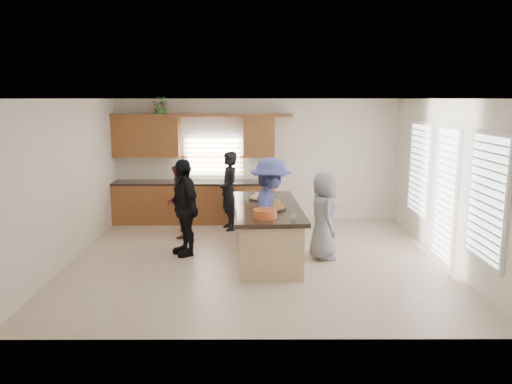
{
  "coord_description": "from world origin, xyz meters",
  "views": [
    {
      "loc": [
        -0.06,
        -8.47,
        2.8
      ],
      "look_at": [
        -0.03,
        0.33,
        1.15
      ],
      "focal_mm": 35.0,
      "sensor_mm": 36.0,
      "label": 1
    }
  ],
  "objects_px": {
    "woman_left_mid": "(180,201)",
    "woman_right_front": "(324,216)",
    "woman_right_back": "(271,212)",
    "island": "(266,233)",
    "woman_left_front": "(184,207)",
    "salad_bowl": "(265,213)",
    "woman_left_back": "(229,191)"
  },
  "relations": [
    {
      "from": "island",
      "to": "woman_left_front",
      "type": "bearing_deg",
      "value": 170.34
    },
    {
      "from": "island",
      "to": "woman_right_front",
      "type": "xyz_separation_m",
      "value": [
        1.0,
        -0.05,
        0.32
      ]
    },
    {
      "from": "woman_left_front",
      "to": "woman_right_back",
      "type": "relative_size",
      "value": 0.96
    },
    {
      "from": "salad_bowl",
      "to": "woman_left_mid",
      "type": "distance_m",
      "value": 2.84
    },
    {
      "from": "salad_bowl",
      "to": "woman_right_back",
      "type": "height_order",
      "value": "woman_right_back"
    },
    {
      "from": "woman_left_mid",
      "to": "woman_left_front",
      "type": "distance_m",
      "value": 1.19
    },
    {
      "from": "island",
      "to": "woman_right_back",
      "type": "bearing_deg",
      "value": -82.88
    },
    {
      "from": "salad_bowl",
      "to": "woman_right_front",
      "type": "bearing_deg",
      "value": 39.83
    },
    {
      "from": "woman_left_back",
      "to": "woman_right_front",
      "type": "distance_m",
      "value": 2.67
    },
    {
      "from": "woman_left_front",
      "to": "woman_right_back",
      "type": "height_order",
      "value": "woman_right_back"
    },
    {
      "from": "woman_right_back",
      "to": "island",
      "type": "bearing_deg",
      "value": 18.27
    },
    {
      "from": "woman_left_mid",
      "to": "woman_left_front",
      "type": "height_order",
      "value": "woman_left_front"
    },
    {
      "from": "woman_left_back",
      "to": "woman_left_mid",
      "type": "height_order",
      "value": "woman_left_back"
    },
    {
      "from": "salad_bowl",
      "to": "woman_right_back",
      "type": "bearing_deg",
      "value": 79.2
    },
    {
      "from": "woman_right_front",
      "to": "woman_left_mid",
      "type": "bearing_deg",
      "value": 58.07
    },
    {
      "from": "woman_left_front",
      "to": "woman_right_front",
      "type": "bearing_deg",
      "value": 54.68
    },
    {
      "from": "woman_left_mid",
      "to": "woman_right_front",
      "type": "relative_size",
      "value": 0.97
    },
    {
      "from": "woman_left_front",
      "to": "woman_left_mid",
      "type": "bearing_deg",
      "value": 162.4
    },
    {
      "from": "salad_bowl",
      "to": "woman_left_back",
      "type": "bearing_deg",
      "value": 103.89
    },
    {
      "from": "island",
      "to": "woman_left_front",
      "type": "distance_m",
      "value": 1.55
    },
    {
      "from": "woman_left_mid",
      "to": "woman_left_front",
      "type": "relative_size",
      "value": 0.86
    },
    {
      "from": "woman_left_mid",
      "to": "woman_right_back",
      "type": "bearing_deg",
      "value": 48.83
    },
    {
      "from": "salad_bowl",
      "to": "woman_left_mid",
      "type": "height_order",
      "value": "woman_left_mid"
    },
    {
      "from": "island",
      "to": "salad_bowl",
      "type": "bearing_deg",
      "value": -95.44
    },
    {
      "from": "woman_right_back",
      "to": "woman_right_front",
      "type": "relative_size",
      "value": 1.18
    },
    {
      "from": "island",
      "to": "woman_left_back",
      "type": "height_order",
      "value": "woman_left_back"
    },
    {
      "from": "woman_left_mid",
      "to": "woman_right_back",
      "type": "xyz_separation_m",
      "value": [
        1.79,
        -1.71,
        0.16
      ]
    },
    {
      "from": "island",
      "to": "woman_left_mid",
      "type": "distance_m",
      "value": 2.21
    },
    {
      "from": "woman_left_mid",
      "to": "salad_bowl",
      "type": "bearing_deg",
      "value": 39.01
    },
    {
      "from": "woman_left_front",
      "to": "island",
      "type": "bearing_deg",
      "value": 53.11
    },
    {
      "from": "island",
      "to": "woman_left_mid",
      "type": "bearing_deg",
      "value": 139.52
    },
    {
      "from": "salad_bowl",
      "to": "woman_left_back",
      "type": "xyz_separation_m",
      "value": [
        -0.71,
        2.88,
        -0.18
      ]
    }
  ]
}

